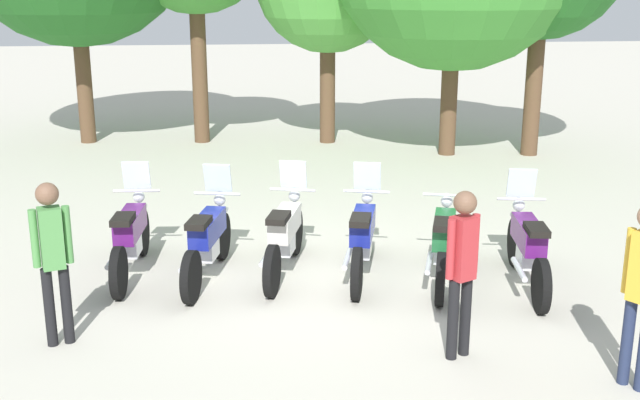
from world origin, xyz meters
TOP-DOWN VIEW (x-y plane):
  - ground_plane at (0.00, 0.00)m, footprint 80.00×80.00m
  - motorcycle_0 at (-2.46, 0.43)m, footprint 0.62×2.19m
  - motorcycle_1 at (-1.47, 0.17)m, footprint 0.77×2.16m
  - motorcycle_2 at (-0.48, 0.27)m, footprint 0.82×2.14m
  - motorcycle_3 at (0.50, 0.07)m, footprint 0.80×2.15m
  - motorcycle_4 at (1.48, -0.24)m, footprint 0.86×2.12m
  - motorcycle_5 at (2.47, -0.53)m, footprint 0.70×2.18m
  - person_0 at (1.09, -2.31)m, footprint 0.39×0.31m
  - person_2 at (-2.97, -1.57)m, footprint 0.40×0.29m

SIDE VIEW (x-z plane):
  - ground_plane at x=0.00m, z-range 0.00..0.00m
  - motorcycle_4 at x=1.48m, z-range 0.01..1.00m
  - motorcycle_0 at x=-2.46m, z-range -0.17..1.20m
  - motorcycle_1 at x=-1.47m, z-range -0.17..1.20m
  - motorcycle_2 at x=-0.48m, z-range -0.17..1.20m
  - motorcycle_3 at x=0.50m, z-range -0.17..1.20m
  - motorcycle_5 at x=2.47m, z-range -0.17..1.20m
  - person_0 at x=1.09m, z-range 0.15..1.89m
  - person_2 at x=-2.97m, z-range 0.16..1.90m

